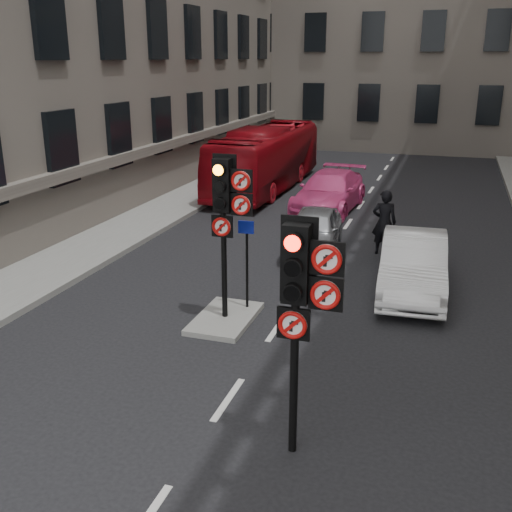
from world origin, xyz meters
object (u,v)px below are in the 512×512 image
Objects in this scene: car_pink at (329,192)px; motorcyclist at (384,222)px; signal_near at (302,290)px; signal_far at (227,203)px; car_silver at (314,230)px; car_white at (413,264)px; info_sign at (247,252)px; bus_red at (266,158)px; motorcycle at (302,246)px.

motorcyclist is (2.59, -4.75, 0.24)m from car_pink.
signal_far is (-2.60, 4.00, 0.12)m from signal_near.
signal_near is 10.01m from car_silver.
signal_far is at bearing -86.93° from car_pink.
car_white is 2.14× the size of info_sign.
bus_red is (-7.10, 10.67, 0.64)m from car_white.
car_white reaches higher than car_silver.
signal_near is 15.06m from car_pink.
signal_far reaches higher than motorcycle.
car_silver is at bearing 81.82° from info_sign.
motorcycle is (4.00, -9.51, -0.83)m from bus_red.
car_silver is 3.97m from car_white.
car_pink is at bearing 99.73° from signal_near.
signal_far is at bearing -111.93° from info_sign.
signal_far is at bearing -143.31° from car_white.
car_white is 12.83m from bus_red.
bus_red is at bearing 111.01° from car_silver.
car_silver is 0.39× the size of bus_red.
info_sign is (-0.40, -3.65, 0.91)m from motorcycle.
car_white is 2.48× the size of motorcycle.
motorcyclist is at bearing -57.98° from car_pink.
motorcyclist is at bearing 66.03° from signal_far.
car_silver is at bearing -80.27° from car_pink.
car_pink is at bearing -41.02° from bus_red.
car_pink is at bearing -67.61° from motorcyclist.
signal_far is 0.81× the size of car_white.
bus_red is 5.53× the size of motorcycle.
car_pink is (-3.64, 7.61, 0.01)m from car_white.
signal_far is at bearing 59.86° from motorcyclist.
signal_near is 0.71× the size of car_pink.
motorcyclist is (2.02, 0.36, 0.33)m from car_silver.
signal_near is 0.81× the size of car_white.
car_pink is 5.41m from motorcyclist.
motorcycle is (0.62, 4.28, -2.17)m from signal_far.
bus_red is (-3.39, 13.79, -1.33)m from signal_far.
signal_near reaches higher than car_white.
car_white is at bearing 40.05° from signal_far.
car_white is at bearing -44.35° from car_silver.
car_pink is 2.45× the size of info_sign.
signal_near is 0.94× the size of car_silver.
motorcycle is (-1.98, 8.28, -2.05)m from signal_near.
car_pink is 2.60× the size of motorcyclist.
signal_far is 1.84× the size of motorcyclist.
motorcyclist is 5.90m from info_sign.
car_silver is at bearing 95.64° from motorcycle.
motorcyclist is at bearing 4.83° from car_silver.
info_sign is (0.21, 0.64, -1.26)m from signal_far.
motorcyclist reaches higher than car_white.
signal_far is 0.94× the size of car_silver.
bus_red is at bearing 101.95° from info_sign.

